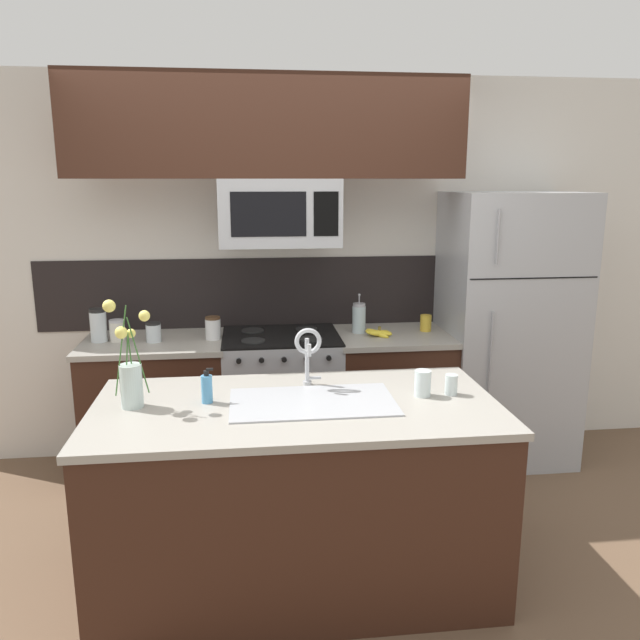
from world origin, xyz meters
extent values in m
plane|color=brown|center=(0.00, 0.00, 0.00)|extent=(10.00, 10.00, 0.00)
cube|color=silver|center=(0.30, 1.28, 1.30)|extent=(5.20, 0.10, 2.60)
cube|color=black|center=(0.00, 1.22, 1.15)|extent=(3.25, 0.01, 0.48)
cube|color=#381E14|center=(-0.82, 0.90, 0.44)|extent=(0.87, 0.62, 0.88)
cube|color=#9E998E|center=(-0.82, 0.90, 0.89)|extent=(0.90, 0.65, 0.03)
cube|color=#381E14|center=(0.75, 0.90, 0.44)|extent=(0.74, 0.62, 0.88)
cube|color=#9E998E|center=(0.75, 0.90, 0.89)|extent=(0.77, 0.65, 0.03)
cube|color=#A8AAAF|center=(0.00, 0.90, 0.46)|extent=(0.76, 0.62, 0.91)
cube|color=black|center=(0.00, 0.90, 0.92)|extent=(0.76, 0.62, 0.01)
cylinder|color=black|center=(-0.18, 0.76, 0.93)|extent=(0.15, 0.15, 0.01)
cylinder|color=black|center=(0.18, 0.76, 0.93)|extent=(0.15, 0.15, 0.01)
cylinder|color=black|center=(-0.18, 1.04, 0.93)|extent=(0.15, 0.15, 0.01)
cylinder|color=black|center=(0.18, 1.04, 0.93)|extent=(0.15, 0.15, 0.01)
cylinder|color=black|center=(-0.27, 0.58, 0.85)|extent=(0.03, 0.02, 0.03)
cylinder|color=black|center=(-0.14, 0.58, 0.85)|extent=(0.03, 0.02, 0.03)
cylinder|color=black|center=(0.00, 0.58, 0.85)|extent=(0.03, 0.02, 0.03)
cylinder|color=black|center=(0.14, 0.58, 0.85)|extent=(0.03, 0.02, 0.03)
cylinder|color=black|center=(0.27, 0.58, 0.85)|extent=(0.03, 0.02, 0.03)
cube|color=#A8AAAF|center=(0.00, 0.88, 1.72)|extent=(0.74, 0.40, 0.41)
cube|color=black|center=(-0.07, 0.68, 1.72)|extent=(0.45, 0.00, 0.26)
cube|color=black|center=(0.27, 0.68, 1.72)|extent=(0.15, 0.00, 0.26)
cube|color=#381E14|center=(-0.07, 0.85, 2.22)|extent=(2.37, 0.34, 0.60)
cube|color=#A8AAAF|center=(1.55, 0.92, 0.92)|extent=(0.86, 0.72, 1.84)
cube|color=black|center=(1.55, 0.56, 1.32)|extent=(0.82, 0.00, 0.01)
cylinder|color=#99999E|center=(1.29, 0.54, 1.58)|extent=(0.01, 0.01, 0.33)
cylinder|color=#99999E|center=(1.29, 0.54, 0.77)|extent=(0.01, 0.01, 0.70)
cylinder|color=silver|center=(-1.15, 0.92, 1.01)|extent=(0.10, 0.10, 0.19)
cylinder|color=black|center=(-1.15, 0.92, 1.11)|extent=(0.10, 0.10, 0.02)
cylinder|color=silver|center=(-1.04, 0.92, 0.97)|extent=(0.10, 0.10, 0.12)
cylinder|color=#B2B2B7|center=(-1.04, 0.92, 1.04)|extent=(0.09, 0.09, 0.01)
cylinder|color=silver|center=(-0.81, 0.87, 0.97)|extent=(0.09, 0.09, 0.11)
cylinder|color=black|center=(-0.81, 0.87, 1.03)|extent=(0.09, 0.09, 0.01)
cylinder|color=silver|center=(-0.44, 0.90, 0.98)|extent=(0.10, 0.10, 0.13)
cylinder|color=#4C331E|center=(-0.44, 0.90, 1.05)|extent=(0.10, 0.10, 0.01)
ellipsoid|color=yellow|center=(0.63, 0.83, 0.93)|extent=(0.15, 0.14, 0.07)
ellipsoid|color=yellow|center=(0.63, 0.85, 0.93)|extent=(0.17, 0.11, 0.05)
ellipsoid|color=yellow|center=(0.64, 0.83, 0.93)|extent=(0.18, 0.06, 0.05)
ellipsoid|color=yellow|center=(0.65, 0.85, 0.93)|extent=(0.18, 0.07, 0.05)
ellipsoid|color=yellow|center=(0.65, 0.83, 0.93)|extent=(0.17, 0.10, 0.05)
ellipsoid|color=yellow|center=(0.66, 0.85, 0.93)|extent=(0.16, 0.13, 0.05)
cylinder|color=brown|center=(0.64, 0.84, 0.96)|extent=(0.02, 0.02, 0.03)
cylinder|color=silver|center=(0.53, 0.96, 1.00)|extent=(0.09, 0.09, 0.18)
cylinder|color=#A3A3AA|center=(0.53, 0.96, 1.10)|extent=(0.08, 0.08, 0.02)
cylinder|color=#A3A3AA|center=(0.53, 0.96, 1.14)|extent=(0.01, 0.01, 0.05)
sphere|color=#A3A3AA|center=(0.53, 0.96, 1.17)|extent=(0.02, 0.02, 0.02)
cylinder|color=gold|center=(0.99, 0.95, 0.97)|extent=(0.08, 0.08, 0.11)
cube|color=#381E14|center=(0.00, -0.35, 0.44)|extent=(1.84, 0.90, 0.88)
cube|color=#9E998E|center=(0.00, -0.35, 0.89)|extent=(1.87, 0.93, 0.03)
cube|color=#ADAFB5|center=(0.08, -0.35, 0.91)|extent=(0.76, 0.44, 0.01)
cube|color=#ADAFB5|center=(-0.10, -0.35, 0.84)|extent=(0.30, 0.33, 0.15)
cube|color=#ADAFB5|center=(0.25, -0.35, 0.84)|extent=(0.30, 0.33, 0.15)
cylinder|color=#B7BABF|center=(0.08, -0.09, 0.92)|extent=(0.04, 0.04, 0.02)
cylinder|color=#B7BABF|center=(0.08, -0.09, 1.04)|extent=(0.02, 0.02, 0.22)
torus|color=#B7BABF|center=(0.08, -0.14, 1.15)|extent=(0.13, 0.02, 0.13)
cylinder|color=#B7BABF|center=(0.08, -0.20, 1.12)|extent=(0.02, 0.02, 0.06)
cube|color=#B7BABF|center=(0.11, -0.09, 0.95)|extent=(0.07, 0.01, 0.01)
cylinder|color=#4C93C6|center=(-0.41, -0.29, 0.98)|extent=(0.05, 0.05, 0.13)
cylinder|color=black|center=(-0.41, -0.29, 1.05)|extent=(0.02, 0.02, 0.02)
cube|color=black|center=(-0.39, -0.29, 1.07)|extent=(0.03, 0.01, 0.01)
cylinder|color=silver|center=(0.60, -0.32, 0.97)|extent=(0.08, 0.08, 0.13)
cylinder|color=silver|center=(0.75, -0.32, 0.96)|extent=(0.06, 0.06, 0.10)
cylinder|color=silver|center=(-0.74, -0.31, 1.01)|extent=(0.10, 0.10, 0.20)
cylinder|color=silver|center=(-0.74, -0.31, 0.95)|extent=(0.09, 0.09, 0.06)
cylinder|color=#386B2D|center=(-0.75, -0.31, 1.11)|extent=(0.03, 0.01, 0.29)
sphere|color=#EFE066|center=(-0.77, -0.31, 1.26)|extent=(0.06, 0.06, 0.06)
cylinder|color=#386B2D|center=(-0.74, -0.29, 1.11)|extent=(0.01, 0.03, 0.28)
sphere|color=#EFE066|center=(-0.73, -0.28, 1.25)|extent=(0.04, 0.04, 0.04)
cylinder|color=#386B2D|center=(-0.70, -0.31, 1.15)|extent=(0.08, 0.01, 0.35)
sphere|color=#EFE066|center=(-0.67, -0.30, 1.33)|extent=(0.05, 0.05, 0.05)
cylinder|color=#386B2D|center=(-0.77, -0.32, 1.18)|extent=(0.07, 0.02, 0.41)
sphere|color=#EFE066|center=(-0.81, -0.33, 1.38)|extent=(0.06, 0.06, 0.06)
camera|label=1|loc=(-0.21, -3.06, 1.92)|focal=35.00mm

